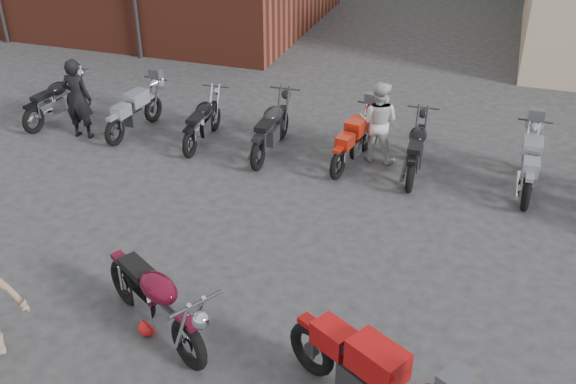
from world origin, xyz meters
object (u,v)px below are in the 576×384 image
(row_bike_0, at_px, (55,98))
(row_bike_5, at_px, (416,146))
(row_bike_6, at_px, (530,162))
(row_bike_1, at_px, (135,109))
(row_bike_2, at_px, (202,119))
(row_bike_3, at_px, (271,126))
(sportbike, at_px, (367,371))
(row_bike_4, at_px, (354,139))
(vintage_motorcycle, at_px, (155,296))
(person_light, at_px, (378,122))
(person_dark, at_px, (78,99))
(helmet, at_px, (147,328))

(row_bike_0, bearing_deg, row_bike_5, -83.73)
(row_bike_6, bearing_deg, row_bike_0, 91.04)
(row_bike_0, distance_m, row_bike_5, 7.94)
(row_bike_0, bearing_deg, row_bike_1, -83.76)
(row_bike_5, bearing_deg, row_bike_2, 88.10)
(row_bike_1, relative_size, row_bike_3, 0.91)
(sportbike, distance_m, row_bike_4, 6.15)
(row_bike_2, distance_m, row_bike_6, 6.40)
(sportbike, xyz_separation_m, row_bike_1, (-6.34, 5.88, -0.11))
(sportbike, relative_size, row_bike_5, 1.15)
(vintage_motorcycle, relative_size, row_bike_3, 1.08)
(row_bike_3, bearing_deg, person_light, -80.91)
(sportbike, distance_m, person_dark, 9.06)
(vintage_motorcycle, xyz_separation_m, sportbike, (2.82, -0.41, 0.01))
(sportbike, xyz_separation_m, row_bike_3, (-3.26, 5.88, -0.06))
(sportbike, bearing_deg, vintage_motorcycle, -159.07)
(sportbike, relative_size, person_light, 1.38)
(vintage_motorcycle, xyz_separation_m, row_bike_5, (2.44, 5.52, -0.07))
(row_bike_0, relative_size, row_bike_5, 0.98)
(person_light, xyz_separation_m, row_bike_1, (-5.15, -0.38, -0.27))
(person_light, bearing_deg, helmet, 77.56)
(vintage_motorcycle, height_order, person_dark, person_dark)
(row_bike_1, xyz_separation_m, row_bike_2, (1.58, 0.00, -0.00))
(vintage_motorcycle, xyz_separation_m, person_dark, (-4.50, 4.93, 0.22))
(helmet, relative_size, row_bike_0, 0.13)
(sportbike, height_order, row_bike_0, sportbike)
(person_dark, xyz_separation_m, row_bike_4, (5.74, 0.61, -0.32))
(row_bike_2, distance_m, row_bike_3, 1.50)
(row_bike_2, distance_m, row_bike_4, 3.17)
(person_light, distance_m, row_bike_6, 2.86)
(row_bike_3, relative_size, row_bike_6, 1.05)
(helmet, height_order, row_bike_2, row_bike_2)
(vintage_motorcycle, distance_m, sportbike, 2.85)
(person_dark, relative_size, row_bike_3, 0.84)
(row_bike_3, height_order, row_bike_4, row_bike_3)
(row_bike_0, bearing_deg, row_bike_2, -83.97)
(vintage_motorcycle, relative_size, row_bike_5, 1.13)
(sportbike, bearing_deg, helmet, -157.59)
(sportbike, distance_m, row_bike_1, 8.65)
(row_bike_5, bearing_deg, row_bike_4, 86.83)
(person_light, distance_m, row_bike_3, 2.11)
(person_dark, bearing_deg, helmet, 127.23)
(person_light, relative_size, row_bike_4, 0.87)
(vintage_motorcycle, height_order, person_light, person_light)
(sportbike, height_order, row_bike_1, sportbike)
(person_dark, relative_size, row_bike_5, 0.88)
(person_light, relative_size, row_bike_3, 0.80)
(vintage_motorcycle, xyz_separation_m, helmet, (-0.14, -0.06, -0.52))
(vintage_motorcycle, height_order, row_bike_6, vintage_motorcycle)
(helmet, height_order, row_bike_5, row_bike_5)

